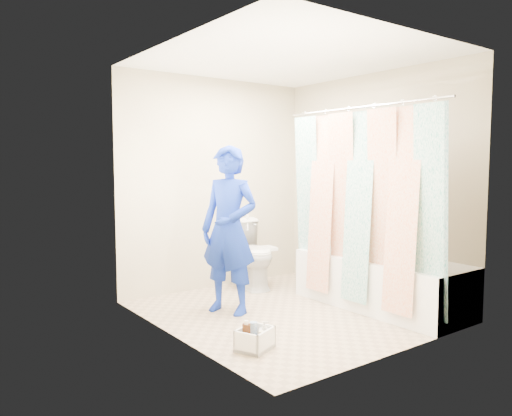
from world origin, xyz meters
TOP-DOWN VIEW (x-y plane):
  - floor at (0.00, 0.00)m, footprint 2.60×2.60m
  - ceiling at (0.00, 0.00)m, footprint 2.40×2.60m
  - wall_back at (0.00, 1.30)m, footprint 2.40×0.02m
  - wall_front at (0.00, -1.30)m, footprint 2.40×0.02m
  - wall_left at (-1.20, 0.00)m, footprint 0.02×2.60m
  - wall_right at (1.20, 0.00)m, footprint 0.02×2.60m
  - bathtub at (0.85, -0.43)m, footprint 0.70×1.75m
  - curtain_rod at (0.52, -0.43)m, footprint 0.02×1.90m
  - shower_curtain at (0.52, -0.43)m, footprint 0.06×1.75m
  - toilet at (0.30, 1.03)m, footprint 0.56×0.83m
  - tank_lid at (0.28, 0.90)m, footprint 0.51×0.29m
  - tank_internals at (0.29, 1.24)m, footprint 0.19×0.07m
  - plumber at (-0.45, 0.34)m, footprint 0.60×0.69m
  - cleaning_caddy at (-0.83, -0.60)m, footprint 0.34×0.31m

SIDE VIEW (x-z plane):
  - floor at x=0.00m, z-range 0.00..0.00m
  - cleaning_caddy at x=-0.83m, z-range -0.03..0.18m
  - bathtub at x=0.85m, z-range 0.02..0.52m
  - toilet at x=0.30m, z-range 0.00..0.78m
  - tank_lid at x=0.28m, z-range 0.44..0.48m
  - tank_internals at x=0.29m, z-range 0.64..0.90m
  - plumber at x=-0.45m, z-range 0.00..1.60m
  - shower_curtain at x=0.52m, z-range 0.12..1.92m
  - wall_back at x=0.00m, z-range 0.00..2.40m
  - wall_front at x=0.00m, z-range 0.00..2.40m
  - wall_left at x=-1.20m, z-range 0.00..2.40m
  - wall_right at x=1.20m, z-range 0.00..2.40m
  - curtain_rod at x=0.52m, z-range 1.94..1.96m
  - ceiling at x=0.00m, z-range 2.39..2.41m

